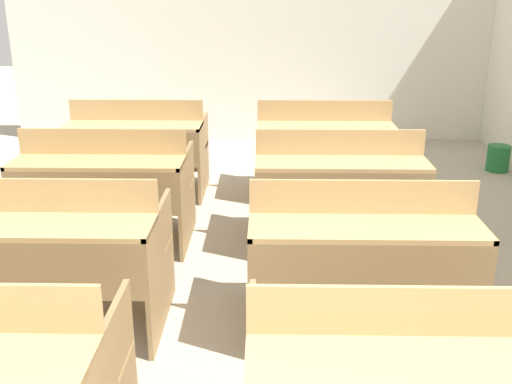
% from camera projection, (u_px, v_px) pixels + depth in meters
% --- Properties ---
extents(wall_back, '(6.29, 0.06, 2.77)m').
position_uv_depth(wall_back, '(251.00, 34.00, 7.72)').
color(wall_back, white).
rests_on(wall_back, ground_plane).
extents(bench_second_left, '(1.29, 0.81, 0.94)m').
position_uv_depth(bench_second_left, '(51.00, 251.00, 3.51)').
color(bench_second_left, '#93744A').
rests_on(bench_second_left, ground_plane).
extents(bench_second_right, '(1.29, 0.81, 0.94)m').
position_uv_depth(bench_second_right, '(360.00, 253.00, 3.48)').
color(bench_second_right, '#93754B').
rests_on(bench_second_right, ground_plane).
extents(bench_third_left, '(1.29, 0.81, 0.94)m').
position_uv_depth(bench_third_left, '(105.00, 184.00, 4.69)').
color(bench_third_left, olive).
rests_on(bench_third_left, ground_plane).
extents(bench_third_right, '(1.29, 0.81, 0.94)m').
position_uv_depth(bench_third_right, '(338.00, 185.00, 4.67)').
color(bench_third_right, '#96774D').
rests_on(bench_third_right, ground_plane).
extents(bench_back_left, '(1.29, 0.81, 0.94)m').
position_uv_depth(bench_back_left, '(138.00, 145.00, 5.85)').
color(bench_back_left, '#96784E').
rests_on(bench_back_left, ground_plane).
extents(bench_back_right, '(1.29, 0.81, 0.94)m').
position_uv_depth(bench_back_right, '(324.00, 145.00, 5.83)').
color(bench_back_right, '#96784E').
rests_on(bench_back_right, ground_plane).
extents(wastepaper_bin, '(0.25, 0.25, 0.29)m').
position_uv_depth(wastepaper_bin, '(498.00, 158.00, 6.69)').
color(wastepaper_bin, '#1E6B33').
rests_on(wastepaper_bin, ground_plane).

